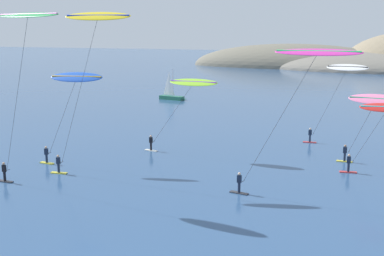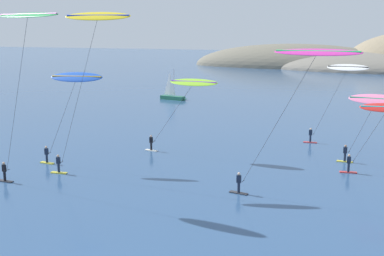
{
  "view_description": "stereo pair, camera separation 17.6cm",
  "coord_description": "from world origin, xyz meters",
  "px_view_note": "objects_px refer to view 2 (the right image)",
  "views": [
    {
      "loc": [
        12.82,
        -17.94,
        12.49
      ],
      "look_at": [
        -3.39,
        22.91,
        3.64
      ],
      "focal_mm": 45.0,
      "sensor_mm": 36.0,
      "label": 1
    },
    {
      "loc": [
        12.98,
        -17.87,
        12.49
      ],
      "look_at": [
        -3.39,
        22.91,
        3.64
      ],
      "focal_mm": 45.0,
      "sensor_mm": 36.0,
      "label": 2
    }
  ],
  "objects_px": {
    "sailboat_near": "(174,96)",
    "kitesurfer_white": "(344,74)",
    "kitesurfer_lime": "(190,88)",
    "kitesurfer_magenta": "(311,63)",
    "kitesurfer_red": "(384,114)",
    "kitesurfer_yellow": "(94,29)",
    "kitesurfer_pink": "(374,104)",
    "kitesurfer_blue": "(74,85)",
    "kitesurfer_green": "(25,29)"
  },
  "relations": [
    {
      "from": "kitesurfer_lime",
      "to": "kitesurfer_magenta",
      "type": "bearing_deg",
      "value": -36.84
    },
    {
      "from": "kitesurfer_lime",
      "to": "kitesurfer_blue",
      "type": "relative_size",
      "value": 0.94
    },
    {
      "from": "kitesurfer_magenta",
      "to": "kitesurfer_red",
      "type": "xyz_separation_m",
      "value": [
        5.02,
        9.74,
        -4.86
      ]
    },
    {
      "from": "kitesurfer_lime",
      "to": "kitesurfer_magenta",
      "type": "distance_m",
      "value": 16.82
    },
    {
      "from": "kitesurfer_red",
      "to": "kitesurfer_lime",
      "type": "bearing_deg",
      "value": 179.55
    },
    {
      "from": "kitesurfer_magenta",
      "to": "kitesurfer_yellow",
      "type": "relative_size",
      "value": 0.8
    },
    {
      "from": "kitesurfer_blue",
      "to": "kitesurfer_yellow",
      "type": "bearing_deg",
      "value": -28.35
    },
    {
      "from": "kitesurfer_lime",
      "to": "kitesurfer_blue",
      "type": "xyz_separation_m",
      "value": [
        -8.58,
        -7.37,
        0.72
      ]
    },
    {
      "from": "kitesurfer_red",
      "to": "kitesurfer_green",
      "type": "bearing_deg",
      "value": -150.76
    },
    {
      "from": "kitesurfer_pink",
      "to": "kitesurfer_green",
      "type": "bearing_deg",
      "value": -145.03
    },
    {
      "from": "kitesurfer_white",
      "to": "sailboat_near",
      "type": "bearing_deg",
      "value": 140.19
    },
    {
      "from": "sailboat_near",
      "to": "kitesurfer_white",
      "type": "relative_size",
      "value": 0.66
    },
    {
      "from": "kitesurfer_blue",
      "to": "kitesurfer_lime",
      "type": "bearing_deg",
      "value": 40.65
    },
    {
      "from": "kitesurfer_red",
      "to": "kitesurfer_yellow",
      "type": "height_order",
      "value": "kitesurfer_yellow"
    },
    {
      "from": "kitesurfer_yellow",
      "to": "kitesurfer_green",
      "type": "height_order",
      "value": "kitesurfer_yellow"
    },
    {
      "from": "kitesurfer_red",
      "to": "kitesurfer_white",
      "type": "height_order",
      "value": "kitesurfer_white"
    },
    {
      "from": "kitesurfer_magenta",
      "to": "kitesurfer_pink",
      "type": "relative_size",
      "value": 1.67
    },
    {
      "from": "sailboat_near",
      "to": "kitesurfer_yellow",
      "type": "height_order",
      "value": "kitesurfer_yellow"
    },
    {
      "from": "kitesurfer_red",
      "to": "kitesurfer_blue",
      "type": "relative_size",
      "value": 0.73
    },
    {
      "from": "kitesurfer_yellow",
      "to": "kitesurfer_pink",
      "type": "relative_size",
      "value": 2.08
    },
    {
      "from": "sailboat_near",
      "to": "kitesurfer_yellow",
      "type": "relative_size",
      "value": 0.42
    },
    {
      "from": "kitesurfer_pink",
      "to": "kitesurfer_red",
      "type": "bearing_deg",
      "value": -73.4
    },
    {
      "from": "kitesurfer_yellow",
      "to": "kitesurfer_white",
      "type": "xyz_separation_m",
      "value": [
        18.71,
        19.43,
        -4.76
      ]
    },
    {
      "from": "sailboat_near",
      "to": "kitesurfer_red",
      "type": "relative_size",
      "value": 0.93
    },
    {
      "from": "kitesurfer_magenta",
      "to": "kitesurfer_pink",
      "type": "height_order",
      "value": "kitesurfer_magenta"
    },
    {
      "from": "kitesurfer_yellow",
      "to": "kitesurfer_blue",
      "type": "distance_m",
      "value": 6.64
    },
    {
      "from": "sailboat_near",
      "to": "kitesurfer_magenta",
      "type": "height_order",
      "value": "kitesurfer_magenta"
    },
    {
      "from": "kitesurfer_yellow",
      "to": "kitesurfer_lime",
      "type": "bearing_deg",
      "value": 63.18
    },
    {
      "from": "kitesurfer_yellow",
      "to": "kitesurfer_pink",
      "type": "distance_m",
      "value": 26.17
    },
    {
      "from": "kitesurfer_blue",
      "to": "kitesurfer_green",
      "type": "bearing_deg",
      "value": -81.86
    },
    {
      "from": "sailboat_near",
      "to": "kitesurfer_green",
      "type": "bearing_deg",
      "value": -78.35
    },
    {
      "from": "kitesurfer_lime",
      "to": "kitesurfer_green",
      "type": "bearing_deg",
      "value": -117.41
    },
    {
      "from": "kitesurfer_magenta",
      "to": "kitesurfer_pink",
      "type": "distance_m",
      "value": 14.1
    },
    {
      "from": "kitesurfer_white",
      "to": "kitesurfer_pink",
      "type": "bearing_deg",
      "value": -64.79
    },
    {
      "from": "kitesurfer_magenta",
      "to": "kitesurfer_red",
      "type": "bearing_deg",
      "value": 62.72
    },
    {
      "from": "kitesurfer_blue",
      "to": "kitesurfer_pink",
      "type": "xyz_separation_m",
      "value": [
        25.9,
        10.2,
        -1.8
      ]
    },
    {
      "from": "kitesurfer_lime",
      "to": "kitesurfer_magenta",
      "type": "height_order",
      "value": "kitesurfer_magenta"
    },
    {
      "from": "sailboat_near",
      "to": "kitesurfer_green",
      "type": "relative_size",
      "value": 0.43
    },
    {
      "from": "kitesurfer_yellow",
      "to": "kitesurfer_white",
      "type": "bearing_deg",
      "value": 46.08
    },
    {
      "from": "kitesurfer_lime",
      "to": "kitesurfer_green",
      "type": "xyz_separation_m",
      "value": [
        -7.55,
        -14.56,
        5.69
      ]
    },
    {
      "from": "sailboat_near",
      "to": "kitesurfer_lime",
      "type": "distance_m",
      "value": 41.45
    },
    {
      "from": "kitesurfer_magenta",
      "to": "kitesurfer_blue",
      "type": "xyz_separation_m",
      "value": [
        -21.77,
        2.51,
        -2.68
      ]
    },
    {
      "from": "kitesurfer_lime",
      "to": "kitesurfer_red",
      "type": "relative_size",
      "value": 1.29
    },
    {
      "from": "sailboat_near",
      "to": "kitesurfer_white",
      "type": "height_order",
      "value": "kitesurfer_white"
    },
    {
      "from": "kitesurfer_red",
      "to": "kitesurfer_blue",
      "type": "height_order",
      "value": "kitesurfer_blue"
    },
    {
      "from": "kitesurfer_lime",
      "to": "kitesurfer_blue",
      "type": "bearing_deg",
      "value": -139.35
    },
    {
      "from": "sailboat_near",
      "to": "kitesurfer_blue",
      "type": "relative_size",
      "value": 0.67
    },
    {
      "from": "kitesurfer_red",
      "to": "kitesurfer_white",
      "type": "distance_m",
      "value": 11.28
    },
    {
      "from": "kitesurfer_yellow",
      "to": "kitesurfer_red",
      "type": "bearing_deg",
      "value": 22.01
    },
    {
      "from": "kitesurfer_red",
      "to": "kitesurfer_white",
      "type": "bearing_deg",
      "value": 112.78
    }
  ]
}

